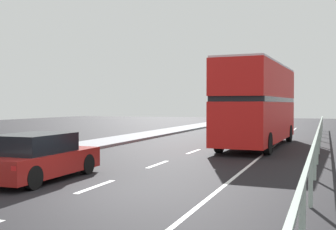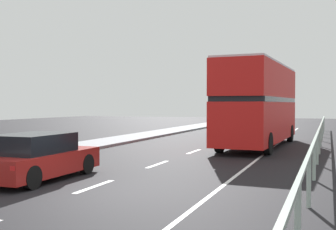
{
  "view_description": "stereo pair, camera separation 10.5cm",
  "coord_description": "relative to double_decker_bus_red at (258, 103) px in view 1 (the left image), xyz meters",
  "views": [
    {
      "loc": [
        5.86,
        -9.45,
        2.25
      ],
      "look_at": [
        0.02,
        6.24,
        1.81
      ],
      "focal_mm": 45.55,
      "sensor_mm": 36.0,
      "label": 1
    },
    {
      "loc": [
        5.95,
        -9.41,
        2.25
      ],
      "look_at": [
        0.02,
        6.24,
        1.81
      ],
      "focal_mm": 45.55,
      "sensor_mm": 36.0,
      "label": 2
    }
  ],
  "objects": [
    {
      "name": "ground_plane",
      "position": [
        -2.51,
        -13.18,
        -2.36
      ],
      "size": [
        74.06,
        120.0,
        0.1
      ],
      "primitive_type": "cube",
      "color": "black"
    },
    {
      "name": "lane_paint_markings",
      "position": [
        -0.46,
        -4.74,
        -2.31
      ],
      "size": [
        3.39,
        46.0,
        0.01
      ],
      "color": "silver",
      "rests_on": "ground"
    },
    {
      "name": "bridge_side_railing",
      "position": [
        3.04,
        -4.18,
        -1.36
      ],
      "size": [
        0.1,
        42.0,
        1.19
      ],
      "color": "#A8BBAF",
      "rests_on": "ground"
    },
    {
      "name": "double_decker_bus_red",
      "position": [
        0.0,
        0.0,
        0.0
      ],
      "size": [
        2.91,
        10.26,
        4.32
      ],
      "rotation": [
        0.0,
        0.0,
        -0.05
      ],
      "color": "red",
      "rests_on": "ground"
    },
    {
      "name": "hatchback_car_near",
      "position": [
        -4.66,
        -12.2,
        -1.65
      ],
      "size": [
        1.86,
        4.08,
        1.37
      ],
      "rotation": [
        0.0,
        0.0,
        -0.0
      ],
      "color": "maroon",
      "rests_on": "ground"
    },
    {
      "name": "sedan_car_ahead",
      "position": [
        -4.0,
        9.53,
        -1.66
      ],
      "size": [
        1.97,
        4.52,
        1.34
      ],
      "rotation": [
        0.0,
        0.0,
        0.04
      ],
      "color": "gray",
      "rests_on": "ground"
    }
  ]
}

